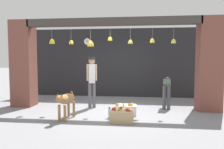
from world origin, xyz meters
TOP-DOWN VIEW (x-y plane):
  - ground_plane at (0.00, 0.00)m, footprint 60.00×60.00m
  - shop_back_wall at (0.00, 2.56)m, footprint 7.38×0.12m
  - shop_pillar_left at (-3.04, 0.30)m, footprint 0.70×0.60m
  - shop_pillar_right at (3.04, 0.30)m, footprint 0.70×0.60m
  - storefront_awning at (-0.01, 0.12)m, footprint 5.48×0.26m
  - dog at (-1.05, -1.21)m, footprint 0.38×0.98m
  - shopkeeper at (-0.66, 0.26)m, footprint 0.33×0.30m
  - worker_stooping at (1.79, 0.47)m, footprint 0.32×0.76m
  - fruit_crate_oranges at (0.52, -0.51)m, footprint 0.59×0.39m
  - fruit_crate_apples at (0.45, -1.26)m, footprint 0.58×0.41m
  - water_bottle at (0.08, -0.92)m, footprint 0.08×0.08m
  - wall_clock at (-1.32, 2.49)m, footprint 0.30×0.03m

SIDE VIEW (x-z plane):
  - ground_plane at x=0.00m, z-range 0.00..0.00m
  - water_bottle at x=0.08m, z-range -0.01..0.29m
  - fruit_crate_oranges at x=0.52m, z-range -0.03..0.32m
  - fruit_crate_apples at x=0.45m, z-range -0.03..0.33m
  - dog at x=-1.05m, z-range 0.15..0.90m
  - worker_stooping at x=1.79m, z-range 0.16..1.15m
  - shopkeeper at x=-0.66m, z-range 0.15..1.83m
  - shop_back_wall at x=0.00m, z-range 0.00..2.90m
  - shop_pillar_left at x=-3.04m, z-range 0.00..2.90m
  - shop_pillar_right at x=3.04m, z-range 0.00..2.90m
  - wall_clock at x=-1.32m, z-range 2.21..2.51m
  - storefront_awning at x=-0.01m, z-range 2.29..3.20m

